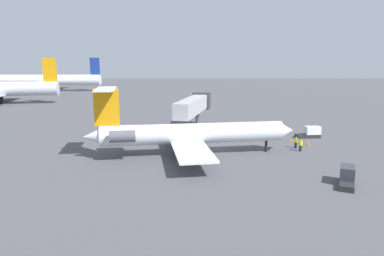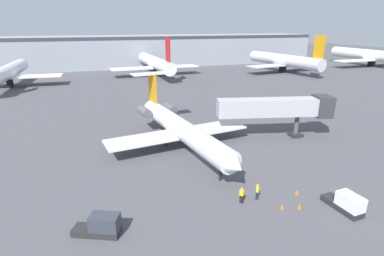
{
  "view_description": "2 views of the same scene",
  "coord_description": "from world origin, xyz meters",
  "px_view_note": "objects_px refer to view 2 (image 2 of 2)",
  "views": [
    {
      "loc": [
        -47.55,
        3.53,
        12.74
      ],
      "look_at": [
        -1.95,
        3.23,
        3.73
      ],
      "focal_mm": 32.17,
      "sensor_mm": 36.0,
      "label": 1
    },
    {
      "loc": [
        -13.21,
        -35.44,
        16.88
      ],
      "look_at": [
        -0.73,
        1.85,
        3.34
      ],
      "focal_mm": 28.35,
      "sensor_mm": 36.0,
      "label": 2
    }
  ],
  "objects_px": {
    "ground_crew_marshaller": "(257,191)",
    "parked_airliner_centre": "(155,63)",
    "jet_bridge": "(281,108)",
    "baggage_tug_trailing": "(346,203)",
    "parked_airliner_west_mid": "(8,72)",
    "baggage_tug_lead": "(101,226)",
    "regional_jet": "(179,127)",
    "traffic_cone_far": "(297,192)",
    "traffic_cone_near": "(282,206)",
    "parked_airliner_east_end": "(373,56)",
    "parked_airliner_east_mid": "(284,60)",
    "ground_crew_loader": "(242,195)",
    "traffic_cone_mid": "(300,206)"
  },
  "relations": [
    {
      "from": "baggage_tug_trailing",
      "to": "traffic_cone_far",
      "type": "relative_size",
      "value": 7.46
    },
    {
      "from": "ground_crew_marshaller",
      "to": "parked_airliner_east_end",
      "type": "distance_m",
      "value": 122.03
    },
    {
      "from": "baggage_tug_trailing",
      "to": "parked_airliner_east_end",
      "type": "bearing_deg",
      "value": 41.2
    },
    {
      "from": "parked_airliner_east_mid",
      "to": "traffic_cone_far",
      "type": "bearing_deg",
      "value": -123.37
    },
    {
      "from": "jet_bridge",
      "to": "ground_crew_marshaller",
      "type": "height_order",
      "value": "jet_bridge"
    },
    {
      "from": "parked_airliner_east_mid",
      "to": "traffic_cone_near",
      "type": "bearing_deg",
      "value": -124.34
    },
    {
      "from": "traffic_cone_far",
      "to": "parked_airliner_centre",
      "type": "distance_m",
      "value": 80.32
    },
    {
      "from": "ground_crew_marshaller",
      "to": "ground_crew_loader",
      "type": "distance_m",
      "value": 1.83
    },
    {
      "from": "baggage_tug_trailing",
      "to": "parked_airliner_east_mid",
      "type": "xyz_separation_m",
      "value": [
        45.39,
        76.71,
        3.52
      ]
    },
    {
      "from": "ground_crew_loader",
      "to": "traffic_cone_far",
      "type": "bearing_deg",
      "value": -3.63
    },
    {
      "from": "traffic_cone_far",
      "to": "parked_airliner_west_mid",
      "type": "bearing_deg",
      "value": 119.14
    },
    {
      "from": "baggage_tug_trailing",
      "to": "parked_airliner_west_mid",
      "type": "height_order",
      "value": "parked_airliner_west_mid"
    },
    {
      "from": "traffic_cone_far",
      "to": "parked_airliner_east_end",
      "type": "distance_m",
      "value": 118.9
    },
    {
      "from": "ground_crew_loader",
      "to": "baggage_tug_trailing",
      "type": "bearing_deg",
      "value": -26.77
    },
    {
      "from": "traffic_cone_far",
      "to": "baggage_tug_trailing",
      "type": "bearing_deg",
      "value": -58.2
    },
    {
      "from": "baggage_tug_lead",
      "to": "ground_crew_marshaller",
      "type": "bearing_deg",
      "value": 2.66
    },
    {
      "from": "ground_crew_loader",
      "to": "baggage_tug_lead",
      "type": "bearing_deg",
      "value": -177.57
    },
    {
      "from": "parked_airliner_west_mid",
      "to": "parked_airliner_east_end",
      "type": "height_order",
      "value": "parked_airliner_east_end"
    },
    {
      "from": "regional_jet",
      "to": "parked_airliner_west_mid",
      "type": "distance_m",
      "value": 65.83
    },
    {
      "from": "ground_crew_marshaller",
      "to": "parked_airliner_centre",
      "type": "relative_size",
      "value": 0.05
    },
    {
      "from": "regional_jet",
      "to": "jet_bridge",
      "type": "xyz_separation_m",
      "value": [
        16.03,
        -1.16,
        1.73
      ]
    },
    {
      "from": "baggage_tug_trailing",
      "to": "parked_airliner_centre",
      "type": "distance_m",
      "value": 84.28
    },
    {
      "from": "baggage_tug_lead",
      "to": "baggage_tug_trailing",
      "type": "distance_m",
      "value": 22.48
    },
    {
      "from": "jet_bridge",
      "to": "ground_crew_loader",
      "type": "distance_m",
      "value": 21.03
    },
    {
      "from": "ground_crew_marshaller",
      "to": "parked_airliner_east_mid",
      "type": "height_order",
      "value": "parked_airliner_east_mid"
    },
    {
      "from": "ground_crew_loader",
      "to": "parked_airliner_east_mid",
      "type": "height_order",
      "value": "parked_airliner_east_mid"
    },
    {
      "from": "ground_crew_marshaller",
      "to": "baggage_tug_lead",
      "type": "bearing_deg",
      "value": -177.34
    },
    {
      "from": "parked_airliner_centre",
      "to": "parked_airliner_east_mid",
      "type": "xyz_separation_m",
      "value": [
        45.85,
        -7.5,
        0.04
      ]
    },
    {
      "from": "jet_bridge",
      "to": "parked_airliner_east_mid",
      "type": "height_order",
      "value": "parked_airliner_east_mid"
    },
    {
      "from": "traffic_cone_near",
      "to": "traffic_cone_mid",
      "type": "distance_m",
      "value": 1.7
    },
    {
      "from": "ground_crew_marshaller",
      "to": "ground_crew_loader",
      "type": "height_order",
      "value": "same"
    },
    {
      "from": "ground_crew_marshaller",
      "to": "baggage_tug_trailing",
      "type": "xyz_separation_m",
      "value": [
        6.92,
        -4.55,
        -0.02
      ]
    },
    {
      "from": "parked_airliner_west_mid",
      "to": "traffic_cone_far",
      "type": "bearing_deg",
      "value": -60.86
    },
    {
      "from": "traffic_cone_near",
      "to": "parked_airliner_east_end",
      "type": "bearing_deg",
      "value": 38.72
    },
    {
      "from": "traffic_cone_mid",
      "to": "parked_airliner_centre",
      "type": "relative_size",
      "value": 0.02
    },
    {
      "from": "traffic_cone_near",
      "to": "parked_airliner_east_end",
      "type": "distance_m",
      "value": 122.37
    },
    {
      "from": "jet_bridge",
      "to": "baggage_tug_trailing",
      "type": "height_order",
      "value": "jet_bridge"
    },
    {
      "from": "ground_crew_loader",
      "to": "baggage_tug_trailing",
      "type": "xyz_separation_m",
      "value": [
        8.74,
        -4.41,
        -0.02
      ]
    },
    {
      "from": "regional_jet",
      "to": "parked_airliner_west_mid",
      "type": "relative_size",
      "value": 0.87
    },
    {
      "from": "parked_airliner_centre",
      "to": "parked_airliner_east_mid",
      "type": "relative_size",
      "value": 1.03
    },
    {
      "from": "regional_jet",
      "to": "baggage_tug_trailing",
      "type": "bearing_deg",
      "value": -62.89
    },
    {
      "from": "regional_jet",
      "to": "baggage_tug_trailing",
      "type": "relative_size",
      "value": 7.06
    },
    {
      "from": "baggage_tug_trailing",
      "to": "parked_airliner_west_mid",
      "type": "distance_m",
      "value": 88.91
    },
    {
      "from": "jet_bridge",
      "to": "parked_airliner_centre",
      "type": "bearing_deg",
      "value": 95.27
    },
    {
      "from": "traffic_cone_near",
      "to": "parked_airliner_centre",
      "type": "distance_m",
      "value": 82.25
    },
    {
      "from": "ground_crew_loader",
      "to": "parked_airliner_centre",
      "type": "height_order",
      "value": "parked_airliner_centre"
    },
    {
      "from": "jet_bridge",
      "to": "parked_airliner_west_mid",
      "type": "xyz_separation_m",
      "value": [
        -48.98,
        58.14,
        -0.6
      ]
    },
    {
      "from": "jet_bridge",
      "to": "baggage_tug_lead",
      "type": "bearing_deg",
      "value": -150.74
    },
    {
      "from": "jet_bridge",
      "to": "parked_airliner_east_end",
      "type": "relative_size",
      "value": 0.42
    },
    {
      "from": "regional_jet",
      "to": "traffic_cone_near",
      "type": "xyz_separation_m",
      "value": [
        5.0,
        -18.3,
        -2.76
      ]
    }
  ]
}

